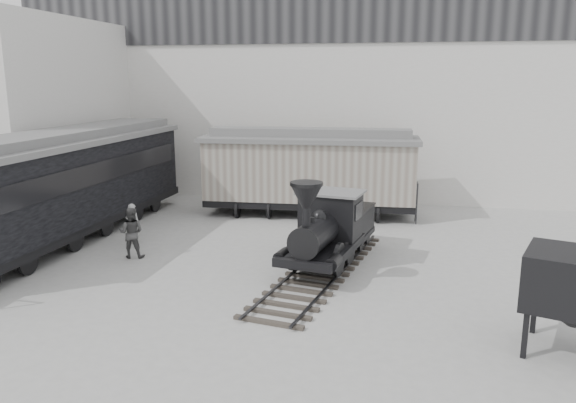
% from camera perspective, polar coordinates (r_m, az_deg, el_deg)
% --- Properties ---
extents(ground, '(90.00, 90.00, 0.00)m').
position_cam_1_polar(ground, '(16.52, -1.92, -10.03)').
color(ground, '#9E9E9B').
extents(north_wall, '(34.00, 2.51, 11.00)m').
position_cam_1_polar(north_wall, '(30.06, 4.70, 10.94)').
color(north_wall, silver).
rests_on(north_wall, ground).
extents(west_pavilion, '(7.00, 12.11, 9.00)m').
position_cam_1_polar(west_pavilion, '(30.74, -24.83, 7.91)').
color(west_pavilion, silver).
rests_on(west_pavilion, ground).
extents(locomotive, '(3.58, 9.31, 3.21)m').
position_cam_1_polar(locomotive, '(19.08, 4.05, -3.19)').
color(locomotive, '#3E362E').
rests_on(locomotive, ground).
extents(boxcar, '(10.07, 3.58, 4.07)m').
position_cam_1_polar(boxcar, '(26.15, 2.19, 3.22)').
color(boxcar, black).
rests_on(boxcar, ground).
extents(passenger_coach, '(3.72, 15.13, 4.02)m').
position_cam_1_polar(passenger_coach, '(23.89, -21.34, 1.71)').
color(passenger_coach, black).
rests_on(passenger_coach, ground).
extents(visitor_a, '(0.62, 0.43, 1.63)m').
position_cam_1_polar(visitor_a, '(22.40, -15.49, -2.24)').
color(visitor_a, '#AFAFAF').
rests_on(visitor_a, ground).
extents(visitor_b, '(0.99, 0.83, 1.84)m').
position_cam_1_polar(visitor_b, '(20.81, -15.64, -3.06)').
color(visitor_b, '#414141').
rests_on(visitor_b, ground).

